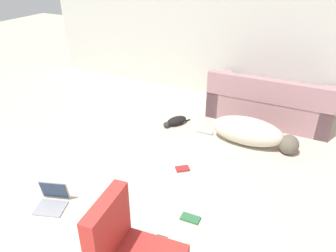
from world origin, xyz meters
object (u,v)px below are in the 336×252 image
object	(u,v)px
couch	(269,104)
book_red	(183,169)
laptop_open	(53,197)
cat	(176,121)
book_green	(190,218)
dog	(251,132)

from	to	relation	value
couch	book_red	size ratio (longest dim) A/B	9.39
laptop_open	couch	bearing A→B (deg)	42.73
cat	book_green	xyz separation A→B (m)	(1.08, -1.85, -0.05)
dog	book_red	size ratio (longest dim) A/B	7.29
laptop_open	book_green	size ratio (longest dim) A/B	1.95
laptop_open	book_red	world-z (taller)	laptop_open
dog	book_red	distance (m)	1.22
laptop_open	book_green	distance (m)	1.56
laptop_open	book_green	xyz separation A→B (m)	(1.48, 0.49, -0.07)
cat	book_red	xyz separation A→B (m)	(0.63, -1.08, -0.05)
cat	couch	bearing A→B (deg)	154.07
dog	cat	distance (m)	1.25
couch	book_red	xyz separation A→B (m)	(-0.66, -1.97, -0.27)
book_red	book_green	size ratio (longest dim) A/B	0.99
dog	book_green	bearing A→B (deg)	-95.61
cat	laptop_open	world-z (taller)	laptop_open
book_red	book_green	xyz separation A→B (m)	(0.46, -0.78, 0.00)
couch	laptop_open	world-z (taller)	couch
dog	laptop_open	world-z (taller)	dog
cat	book_red	size ratio (longest dim) A/B	2.34
laptop_open	book_red	bearing A→B (deg)	31.19
couch	dog	bearing A→B (deg)	85.98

